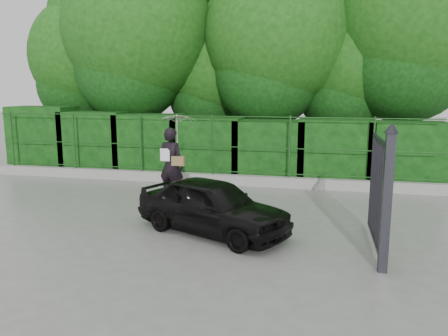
# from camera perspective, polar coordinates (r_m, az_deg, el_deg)

# --- Properties ---
(ground) EXTENTS (80.00, 80.00, 0.00)m
(ground) POSITION_cam_1_polar(r_m,az_deg,el_deg) (9.30, -10.78, -7.74)
(ground) COLOR gray
(kerb) EXTENTS (14.00, 0.25, 0.30)m
(kerb) POSITION_cam_1_polar(r_m,az_deg,el_deg) (13.37, -3.17, -1.36)
(kerb) COLOR #9E9E99
(kerb) RESTS_ON ground
(fence) EXTENTS (14.13, 0.06, 1.80)m
(fence) POSITION_cam_1_polar(r_m,az_deg,el_deg) (13.14, -2.29, 3.09)
(fence) COLOR #194517
(fence) RESTS_ON kerb
(hedge) EXTENTS (14.20, 1.20, 2.24)m
(hedge) POSITION_cam_1_polar(r_m,az_deg,el_deg) (14.23, -2.91, 2.85)
(hedge) COLOR black
(hedge) RESTS_ON ground
(trees) EXTENTS (17.10, 6.15, 8.08)m
(trees) POSITION_cam_1_polar(r_m,az_deg,el_deg) (16.11, 4.02, 16.59)
(trees) COLOR black
(trees) RESTS_ON ground
(gate) EXTENTS (0.22, 2.33, 2.36)m
(gate) POSITION_cam_1_polar(r_m,az_deg,el_deg) (7.62, 20.03, -2.94)
(gate) COLOR black
(gate) RESTS_ON ground
(woman) EXTENTS (1.02, 1.00, 2.24)m
(woman) POSITION_cam_1_polar(r_m,az_deg,el_deg) (11.18, -6.47, 3.02)
(woman) COLOR black
(woman) RESTS_ON ground
(car) EXTENTS (3.52, 2.57, 1.11)m
(car) POSITION_cam_1_polar(r_m,az_deg,el_deg) (8.72, -1.55, -4.96)
(car) COLOR black
(car) RESTS_ON ground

